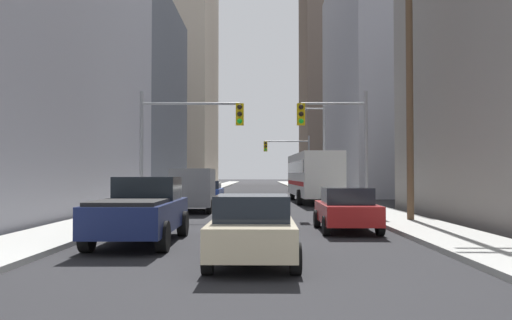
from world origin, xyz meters
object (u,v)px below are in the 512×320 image
Objects in this scene: sedan_red at (346,209)px; traffic_signal_far_right at (289,154)px; city_bus at (313,175)px; sedan_blue at (209,191)px; traffic_signal_near_left at (187,130)px; sedan_beige at (252,229)px; cargo_van_grey at (194,187)px; traffic_signal_near_right at (336,132)px; pickup_truck_navy at (142,210)px.

traffic_signal_far_right reaches higher than sedan_red.
city_bus is 18.61m from sedan_red.
sedan_blue is (-6.58, 18.64, 0.00)m from sedan_red.
traffic_signal_near_left reaches higher than sedan_red.
traffic_signal_near_left reaches higher than sedan_beige.
sedan_beige is (3.31, -16.09, -0.52)m from cargo_van_grey.
sedan_red is 0.70× the size of traffic_signal_far_right.
traffic_signal_far_right is at bearing 89.91° from sedan_red.
cargo_van_grey is 27.35m from traffic_signal_far_right.
traffic_signal_near_right is at bearing -88.74° from traffic_signal_far_right.
traffic_signal_near_right reaches higher than sedan_blue.
traffic_signal_far_right is at bearing 85.66° from sedan_beige.
traffic_signal_far_right is (3.22, 42.49, 3.32)m from sedan_beige.
pickup_truck_navy is 1.03× the size of cargo_van_grey.
traffic_signal_near_left and traffic_signal_near_right have the same top height.
cargo_van_grey is at bearing 90.30° from pickup_truck_navy.
pickup_truck_navy is at bearing -89.70° from cargo_van_grey.
cargo_van_grey is 16.43m from sedan_beige.
pickup_truck_navy is 1.28× the size of sedan_beige.
sedan_red is at bearing -95.65° from traffic_signal_near_right.
city_bus is 2.19× the size of cargo_van_grey.
cargo_van_grey is 11.57m from sedan_red.
pickup_truck_navy is at bearing -89.57° from sedan_blue.
sedan_beige is at bearing -76.04° from traffic_signal_near_left.
pickup_truck_navy is at bearing -108.30° from city_bus.
traffic_signal_near_left is (-3.36, 13.53, 3.33)m from sedan_beige.
traffic_signal_near_right reaches higher than city_bus.
cargo_van_grey is at bearing 88.86° from traffic_signal_near_left.
traffic_signal_near_right reaches higher than sedan_beige.
city_bus is 2.74× the size of sedan_beige.
sedan_blue is 14.09m from traffic_signal_near_right.
traffic_signal_near_right is (7.23, -0.00, -0.08)m from traffic_signal_near_left.
sedan_blue is 12.09m from traffic_signal_near_left.
city_bus is 17.56m from traffic_signal_far_right.
traffic_signal_near_left is 7.23m from traffic_signal_near_right.
city_bus is 11.54m from cargo_van_grey.
pickup_truck_navy is 39.69m from traffic_signal_far_right.
traffic_signal_near_right is at bearing 74.07° from sedan_beige.
city_bus is 1.93× the size of traffic_signal_far_right.
sedan_beige and sedan_blue have the same top height.
traffic_signal_near_left is (0.05, -11.63, 3.33)m from sedan_blue.
traffic_signal_near_right is (-0.04, -11.55, 2.10)m from city_bus.
traffic_signal_near_left and traffic_signal_far_right have the same top height.
sedan_red is at bearing -90.09° from traffic_signal_far_right.
sedan_blue is at bearing 90.43° from pickup_truck_navy.
traffic_signal_far_right is at bearing 80.59° from pickup_truck_navy.
city_bus is 13.81m from traffic_signal_near_left.
pickup_truck_navy is at bearing -99.41° from traffic_signal_far_right.
sedan_beige is 0.70× the size of traffic_signal_near_right.
traffic_signal_far_right is at bearing 77.19° from traffic_signal_near_left.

